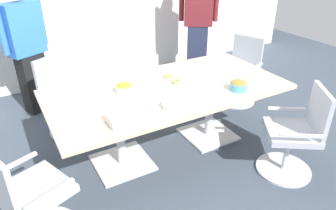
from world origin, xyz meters
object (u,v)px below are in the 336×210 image
at_px(office_chair_1, 65,100).
at_px(person_standing_0, 27,48).
at_px(office_chair_2, 29,200).
at_px(donut_platter, 180,78).
at_px(office_chair_3, 296,137).
at_px(person_standing_1, 198,20).
at_px(snack_bowl_pretzels, 239,85).
at_px(conference_table, 168,99).
at_px(plate_stack, 174,105).
at_px(napkin_pile, 120,119).
at_px(office_chair_0, 240,74).
at_px(snack_bowl_chips_orange, 124,87).

relative_size(office_chair_1, person_standing_0, 0.54).
bearing_deg(office_chair_1, office_chair_2, 38.94).
bearing_deg(donut_platter, office_chair_3, -57.66).
bearing_deg(office_chair_1, person_standing_1, 166.59).
relative_size(office_chair_1, snack_bowl_pretzels, 5.16).
height_order(conference_table, office_chair_1, office_chair_1).
height_order(office_chair_1, person_standing_0, person_standing_0).
distance_m(office_chair_1, office_chair_3, 2.57).
distance_m(conference_table, plate_stack, 0.45).
bearing_deg(napkin_pile, donut_platter, 30.75).
xyz_separation_m(conference_table, office_chair_1, (-0.86, 0.95, -0.22)).
height_order(person_standing_0, person_standing_1, person_standing_1).
bearing_deg(person_standing_1, donut_platter, 82.69).
distance_m(office_chair_0, donut_platter, 1.38).
distance_m(office_chair_0, office_chair_3, 1.60).
relative_size(office_chair_0, office_chair_2, 1.00).
relative_size(conference_table, plate_stack, 10.60).
bearing_deg(snack_bowl_pretzels, plate_stack, -179.78).
height_order(person_standing_1, snack_bowl_pretzels, person_standing_1).
relative_size(office_chair_0, snack_bowl_chips_orange, 5.16).
height_order(office_chair_1, snack_bowl_chips_orange, office_chair_1).
xyz_separation_m(person_standing_0, napkin_pile, (0.41, -2.08, -0.08)).
bearing_deg(office_chair_0, person_standing_1, -19.59).
bearing_deg(snack_bowl_chips_orange, donut_platter, -1.26).
height_order(person_standing_1, napkin_pile, person_standing_1).
bearing_deg(office_chair_0, donut_platter, 87.80).
relative_size(office_chair_0, plate_stack, 4.02).
xyz_separation_m(office_chair_1, person_standing_1, (2.31, 0.64, 0.55)).
distance_m(office_chair_2, office_chair_3, 2.38).
xyz_separation_m(plate_stack, napkin_pile, (-0.52, -0.02, 0.02)).
relative_size(office_chair_3, donut_platter, 2.74).
relative_size(office_chair_0, donut_platter, 2.74).
relative_size(conference_table, office_chair_1, 2.64).
bearing_deg(plate_stack, office_chair_0, 30.08).
relative_size(person_standing_1, snack_bowl_pretzels, 10.31).
relative_size(person_standing_1, donut_platter, 5.48).
xyz_separation_m(person_standing_1, donut_platter, (-1.23, -1.47, -0.19)).
bearing_deg(snack_bowl_chips_orange, snack_bowl_pretzels, -27.52).
distance_m(snack_bowl_chips_orange, plate_stack, 0.59).
distance_m(conference_table, office_chair_3, 1.30).
xyz_separation_m(office_chair_3, napkin_pile, (-1.56, 0.52, 0.38)).
relative_size(donut_platter, napkin_pile, 1.69).
height_order(conference_table, person_standing_0, person_standing_0).
bearing_deg(snack_bowl_chips_orange, conference_table, -17.81).
bearing_deg(person_standing_0, plate_stack, 88.60).
xyz_separation_m(person_standing_0, snack_bowl_pretzels, (1.68, -2.06, -0.07)).
distance_m(office_chair_3, person_standing_0, 3.30).
bearing_deg(person_standing_1, plate_stack, 83.75).
relative_size(office_chair_0, snack_bowl_pretzels, 5.16).
relative_size(conference_table, office_chair_3, 2.64).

